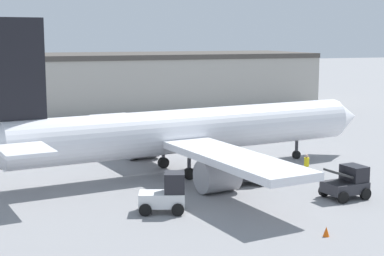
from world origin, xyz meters
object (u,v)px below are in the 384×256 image
at_px(ground_crew_worker, 307,165).
at_px(baggage_tug, 166,195).
at_px(safety_cone_near, 326,231).
at_px(pushback_tug, 248,170).
at_px(belt_loader_truck, 347,183).
at_px(airplane, 180,132).

bearing_deg(ground_crew_worker, baggage_tug, -4.87).
bearing_deg(safety_cone_near, baggage_tug, 133.53).
distance_m(ground_crew_worker, safety_cone_near, 13.57).
bearing_deg(safety_cone_near, ground_crew_worker, 63.63).
height_order(pushback_tug, safety_cone_near, pushback_tug).
bearing_deg(ground_crew_worker, safety_cone_near, 37.43).
bearing_deg(belt_loader_truck, ground_crew_worker, 79.01).
bearing_deg(baggage_tug, ground_crew_worker, 39.98).
bearing_deg(belt_loader_truck, airplane, 121.32).
distance_m(ground_crew_worker, pushback_tug, 5.09).
height_order(belt_loader_truck, safety_cone_near, belt_loader_truck).
distance_m(airplane, belt_loader_truck, 13.49).
bearing_deg(ground_crew_worker, belt_loader_truck, 59.28).
height_order(airplane, ground_crew_worker, airplane).
relative_size(ground_crew_worker, baggage_tug, 0.56).
bearing_deg(baggage_tug, pushback_tug, 49.99).
relative_size(belt_loader_truck, pushback_tug, 1.03).
xyz_separation_m(belt_loader_truck, safety_cone_near, (-5.54, -6.15, -0.75)).
bearing_deg(pushback_tug, safety_cone_near, -88.38).
xyz_separation_m(ground_crew_worker, baggage_tug, (-12.81, -5.00, 0.17)).
distance_m(airplane, pushback_tug, 6.40).
height_order(baggage_tug, belt_loader_truck, baggage_tug).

